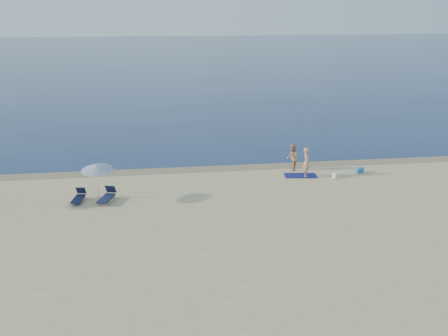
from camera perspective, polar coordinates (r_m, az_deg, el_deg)
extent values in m
cube|color=#0C1C49|center=(115.25, -5.92, 11.15)|extent=(240.00, 160.00, 0.01)
cube|color=#847254|center=(35.97, 0.74, 0.04)|extent=(240.00, 1.60, 0.00)
imported|color=tan|center=(34.24, 8.39, 0.59)|extent=(0.63, 0.77, 1.81)
imported|color=tan|center=(35.49, 6.96, 1.08)|extent=(0.73, 0.89, 1.66)
cube|color=#101352|center=(34.57, 7.77, -0.77)|extent=(2.06, 1.32, 0.03)
cube|color=silver|center=(34.55, 11.31, -0.72)|extent=(0.42, 0.39, 0.30)
cube|color=#206DB1|center=(35.85, 13.59, -0.22)|extent=(0.53, 0.46, 0.32)
cylinder|color=silver|center=(30.05, -12.70, -1.82)|extent=(0.09, 0.31, 1.93)
cone|color=white|center=(30.03, -12.78, 0.07)|extent=(1.96, 1.98, 0.53)
sphere|color=silver|center=(29.99, -12.80, 0.37)|extent=(0.06, 0.06, 0.06)
cube|color=#151A3C|center=(30.63, -14.59, -3.05)|extent=(0.69, 1.38, 0.09)
cube|color=#151A3C|center=(31.15, -14.32, -2.22)|extent=(0.53, 0.39, 0.43)
cylinder|color=#A5A5AD|center=(30.61, -14.23, -3.23)|extent=(0.03, 0.03, 0.19)
cube|color=#161F3D|center=(30.29, -11.88, -3.04)|extent=(0.96, 1.57, 0.10)
cube|color=#161F3D|center=(30.86, -11.44, -2.11)|extent=(0.62, 0.50, 0.48)
cylinder|color=#A5A5AD|center=(30.25, -11.49, -3.26)|extent=(0.03, 0.03, 0.22)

